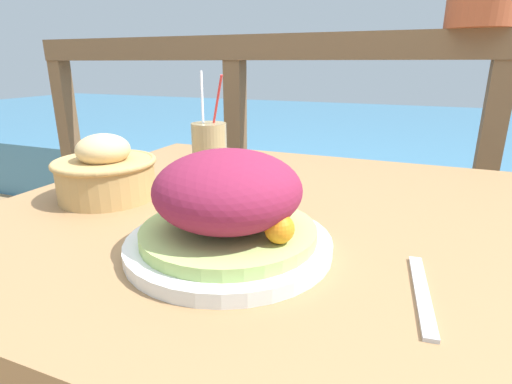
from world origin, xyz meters
TOP-DOWN VIEW (x-y plane):
  - patio_table at (0.00, 0.00)m, footprint 1.05×0.95m
  - railing_fence at (0.00, 0.80)m, footprint 2.80×0.08m
  - sea_backdrop at (0.00, 3.30)m, footprint 12.00×4.00m
  - salad_plate at (-0.01, -0.19)m, footprint 0.30×0.30m
  - drink_glass at (-0.17, 0.06)m, footprint 0.08×0.07m
  - bread_basket at (-0.34, -0.07)m, footprint 0.20×0.20m
  - knife at (0.26, -0.21)m, footprint 0.04×0.18m

SIDE VIEW (x-z plane):
  - sea_backdrop at x=0.00m, z-range 0.00..0.40m
  - patio_table at x=0.00m, z-range 0.26..0.97m
  - knife at x=0.26m, z-range 0.70..0.71m
  - bread_basket at x=-0.34m, z-range 0.69..0.82m
  - railing_fence at x=0.00m, z-range 0.23..1.29m
  - salad_plate at x=-0.01m, z-range 0.70..0.84m
  - drink_glass at x=-0.17m, z-range 0.65..0.90m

